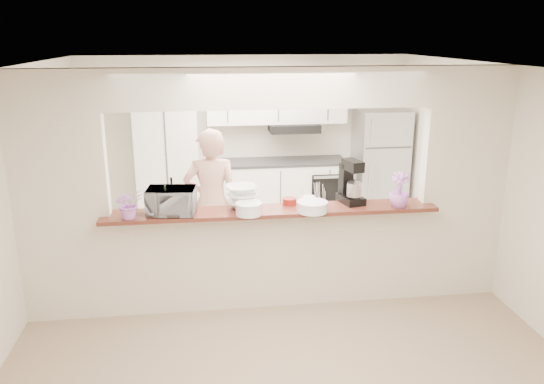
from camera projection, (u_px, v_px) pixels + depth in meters
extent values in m
plane|color=tan|center=(271.00, 303.00, 5.74)|extent=(6.00, 6.00, 0.00)
cube|color=beige|center=(257.00, 248.00, 7.21)|extent=(5.00, 2.90, 0.01)
cube|color=silver|center=(62.00, 200.00, 5.13)|extent=(0.90, 0.15, 2.50)
cube|color=silver|center=(462.00, 185.00, 5.64)|extent=(0.90, 0.15, 2.50)
cube|color=silver|center=(271.00, 88.00, 5.08)|extent=(3.20, 0.15, 0.40)
cube|color=silver|center=(271.00, 258.00, 5.59)|extent=(3.20, 0.15, 1.05)
cube|color=brown|center=(272.00, 211.00, 5.39)|extent=(3.40, 0.38, 0.04)
cube|color=white|center=(168.00, 157.00, 7.86)|extent=(0.90, 0.60, 2.10)
cube|color=white|center=(278.00, 191.00, 8.23)|extent=(2.10, 0.60, 0.90)
cube|color=#303032|center=(278.00, 162.00, 8.10)|extent=(2.10, 0.62, 0.04)
cube|color=white|center=(277.00, 98.00, 7.95)|extent=(2.10, 0.35, 0.75)
cube|color=black|center=(294.00, 128.00, 8.00)|extent=(0.75, 0.45, 0.12)
cube|color=black|center=(329.00, 192.00, 8.02)|extent=(0.55, 0.02, 0.55)
cube|color=#ABABB0|center=(379.00, 164.00, 8.27)|extent=(0.75, 0.70, 1.70)
imported|color=#DC74D2|center=(129.00, 204.00, 5.07)|extent=(0.33, 0.32, 0.29)
cylinder|color=black|center=(166.00, 205.00, 5.14)|extent=(0.06, 0.06, 0.23)
cylinder|color=black|center=(165.00, 189.00, 5.09)|extent=(0.02, 0.02, 0.08)
cylinder|color=black|center=(172.00, 198.00, 5.34)|extent=(0.07, 0.07, 0.25)
cylinder|color=black|center=(171.00, 182.00, 5.29)|extent=(0.02, 0.02, 0.09)
imported|color=#A1A1A6|center=(171.00, 201.00, 5.21)|extent=(0.50, 0.37, 0.26)
imported|color=white|center=(242.00, 197.00, 5.41)|extent=(0.33, 0.33, 0.23)
cylinder|color=white|center=(249.00, 209.00, 5.20)|extent=(0.26, 0.26, 0.11)
cylinder|color=white|center=(249.00, 203.00, 5.18)|extent=(0.27, 0.27, 0.01)
cylinder|color=white|center=(312.00, 207.00, 5.28)|extent=(0.30, 0.30, 0.10)
cylinder|color=white|center=(313.00, 202.00, 5.27)|extent=(0.31, 0.31, 0.01)
cylinder|color=maroon|center=(289.00, 201.00, 5.52)|extent=(0.15, 0.15, 0.07)
cylinder|color=beige|center=(308.00, 200.00, 5.55)|extent=(0.16, 0.16, 0.08)
cube|color=silver|center=(313.00, 204.00, 5.53)|extent=(0.27, 0.18, 0.02)
cube|color=white|center=(314.00, 200.00, 5.52)|extent=(0.12, 0.12, 0.06)
cube|color=black|center=(351.00, 199.00, 5.57)|extent=(0.27, 0.35, 0.08)
cube|color=black|center=(346.00, 178.00, 5.61)|extent=(0.15, 0.14, 0.33)
cube|color=black|center=(353.00, 165.00, 5.46)|extent=(0.19, 0.29, 0.11)
cylinder|color=#B7B7BC|center=(354.00, 189.00, 5.48)|extent=(0.15, 0.15, 0.14)
imported|color=#CA75DA|center=(400.00, 190.00, 5.40)|extent=(0.25, 0.25, 0.36)
imported|color=tan|center=(212.00, 204.00, 6.21)|extent=(0.65, 0.42, 1.77)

